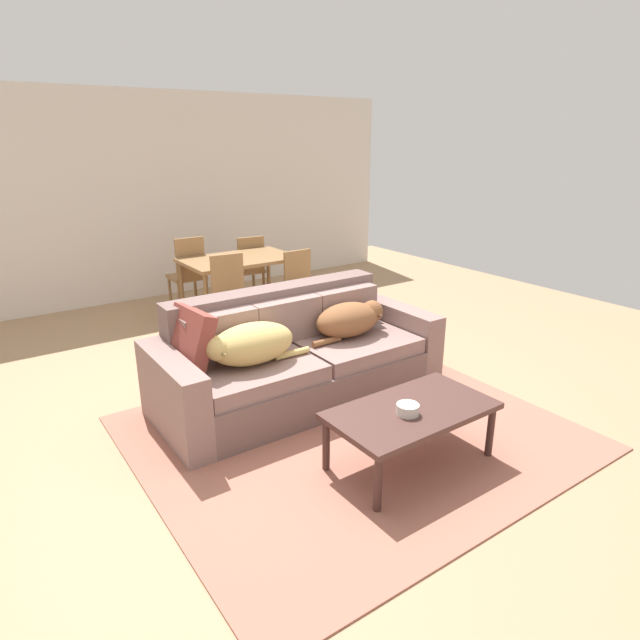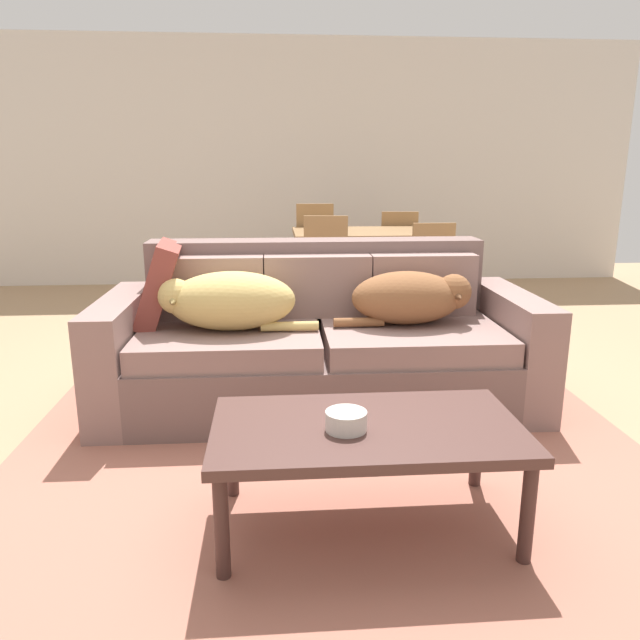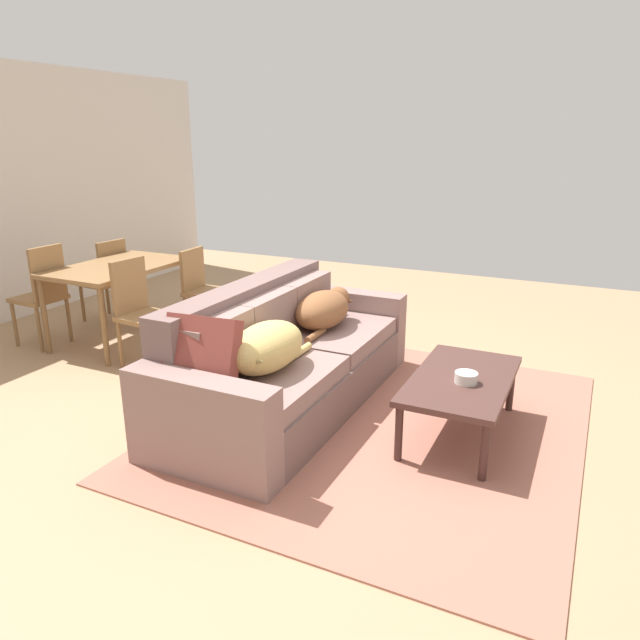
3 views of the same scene
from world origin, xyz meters
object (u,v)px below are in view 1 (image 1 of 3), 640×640
at_px(dining_table, 239,264).
at_px(dining_chair_near_right, 303,284).
at_px(bowl_on_coffee_table, 408,409).
at_px(dog_on_right_cushion, 350,319).
at_px(throw_pillow_by_left_arm, 189,340).
at_px(dog_on_left_cushion, 250,344).
at_px(dining_chair_far_right, 248,266).
at_px(dining_chair_near_left, 232,295).
at_px(dining_chair_far_left, 188,272).
at_px(couch, 296,359).
at_px(coffee_table, 411,414).

bearing_deg(dining_table, dining_chair_near_right, -50.60).
bearing_deg(bowl_on_coffee_table, dog_on_right_cushion, 67.75).
distance_m(throw_pillow_by_left_arm, dining_table, 2.55).
relative_size(dog_on_left_cushion, dining_chair_far_right, 0.94).
distance_m(dog_on_right_cushion, dining_chair_near_left, 1.65).
xyz_separation_m(dining_table, dining_chair_far_left, (-0.43, 0.55, -0.15)).
xyz_separation_m(dog_on_right_cushion, bowl_on_coffee_table, (-0.51, -1.25, -0.17)).
bearing_deg(dining_table, dog_on_left_cushion, -115.49).
height_order(dog_on_right_cushion, dining_chair_near_right, dining_chair_near_right).
bearing_deg(bowl_on_coffee_table, dining_chair_far_right, 75.94).
xyz_separation_m(couch, dining_chair_near_right, (1.09, 1.52, 0.15)).
height_order(dining_chair_near_left, dining_chair_far_right, dining_chair_near_left).
xyz_separation_m(throw_pillow_by_left_arm, coffee_table, (0.97, -1.38, -0.31)).
distance_m(dog_on_right_cushion, dining_chair_far_left, 2.81).
relative_size(couch, dining_chair_near_right, 2.76).
bearing_deg(dining_table, throw_pillow_by_left_arm, -125.66).
xyz_separation_m(couch, throw_pillow_by_left_arm, (-0.90, 0.07, 0.35)).
height_order(bowl_on_coffee_table, dining_chair_far_left, dining_chair_far_left).
height_order(couch, coffee_table, couch).
height_order(couch, throw_pillow_by_left_arm, throw_pillow_by_left_arm).
bearing_deg(dining_chair_far_right, bowl_on_coffee_table, 81.09).
bearing_deg(dog_on_left_cushion, throw_pillow_by_left_arm, 152.24).
xyz_separation_m(dog_on_right_cushion, dining_chair_near_left, (-0.34, 1.61, -0.11)).
bearing_deg(throw_pillow_by_left_arm, dining_chair_far_right, 54.28).
height_order(dining_table, dining_chair_far_right, dining_chair_far_right).
bearing_deg(dining_chair_near_left, dining_table, 62.24).
bearing_deg(throw_pillow_by_left_arm, coffee_table, -54.82).
height_order(dog_on_left_cushion, throw_pillow_by_left_arm, throw_pillow_by_left_arm).
distance_m(dining_chair_near_right, dining_chair_far_right, 1.20).
xyz_separation_m(dining_table, dining_chair_near_right, (0.50, -0.61, -0.19)).
distance_m(dog_on_left_cushion, coffee_table, 1.32).
xyz_separation_m(throw_pillow_by_left_arm, dining_chair_far_left, (1.06, 2.62, -0.15)).
distance_m(dog_on_right_cushion, coffee_table, 1.31).
xyz_separation_m(couch, dining_table, (0.59, 2.13, 0.35)).
height_order(dining_chair_near_right, dining_chair_far_left, dining_chair_far_left).
height_order(couch, dining_chair_far_left, dining_chair_far_left).
bearing_deg(dining_chair_near_left, dog_on_right_cushion, -71.92).
relative_size(dining_chair_near_left, dining_chair_far_right, 1.05).
height_order(dining_chair_far_left, dining_chair_far_right, dining_chair_far_left).
bearing_deg(bowl_on_coffee_table, dog_on_left_cushion, 112.18).
relative_size(couch, bowl_on_coffee_table, 16.20).
relative_size(dog_on_left_cushion, coffee_table, 0.75).
height_order(couch, dog_on_left_cushion, couch).
bearing_deg(throw_pillow_by_left_arm, bowl_on_coffee_table, -57.94).
height_order(dog_on_right_cushion, dining_chair_far_left, dining_chair_far_left).
xyz_separation_m(bowl_on_coffee_table, dining_chair_far_left, (0.17, 4.04, 0.08)).
bearing_deg(dining_chair_far_left, dining_chair_near_right, 129.71).
distance_m(dog_on_left_cushion, dining_chair_near_right, 2.31).
xyz_separation_m(dog_on_right_cushion, dining_chair_far_left, (-0.34, 2.78, -0.09)).
bearing_deg(couch, dog_on_right_cushion, -10.58).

